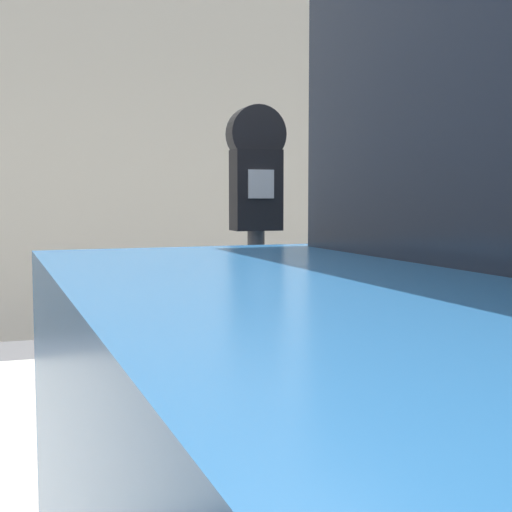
# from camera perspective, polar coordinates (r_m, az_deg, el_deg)

# --- Properties ---
(sidewalk) EXTENTS (24.00, 2.80, 0.14)m
(sidewalk) POSITION_cam_1_polar(r_m,az_deg,el_deg) (4.12, -2.36, -12.31)
(sidewalk) COLOR #BCB7AD
(sidewalk) RESTS_ON ground_plane
(building_facade) EXTENTS (24.00, 0.30, 5.01)m
(building_facade) POSITION_cam_1_polar(r_m,az_deg,el_deg) (6.95, -9.75, 14.87)
(building_facade) COLOR beige
(building_facade) RESTS_ON ground_plane
(parking_meter) EXTENTS (0.23, 0.12, 1.50)m
(parking_meter) POSITION_cam_1_polar(r_m,az_deg,el_deg) (2.85, 0.00, 2.67)
(parking_meter) COLOR #2D2D30
(parking_meter) RESTS_ON sidewalk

